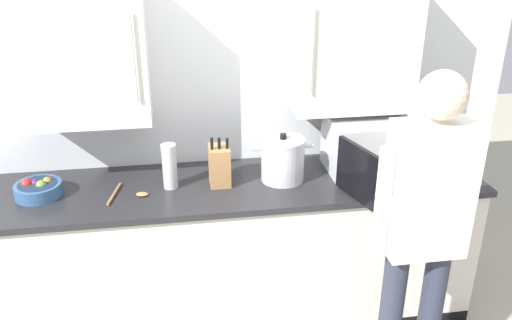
{
  "coord_description": "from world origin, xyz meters",
  "views": [
    {
      "loc": [
        -0.26,
        -1.72,
        2.21
      ],
      "look_at": [
        0.15,
        0.87,
        1.05
      ],
      "focal_mm": 37.57,
      "sensor_mm": 36.0,
      "label": 1
    }
  ],
  "objects_px": {
    "microwave_oven": "(371,146)",
    "stock_pot": "(283,159)",
    "thermos_flask": "(170,166)",
    "person_figure": "(423,221)",
    "fruit_bowl": "(38,189)",
    "knife_block": "(219,165)",
    "wooden_spoon": "(128,194)"
  },
  "relations": [
    {
      "from": "thermos_flask",
      "to": "person_figure",
      "type": "bearing_deg",
      "value": -33.86
    },
    {
      "from": "microwave_oven",
      "to": "knife_block",
      "type": "height_order",
      "value": "microwave_oven"
    },
    {
      "from": "knife_block",
      "to": "person_figure",
      "type": "bearing_deg",
      "value": -41.83
    },
    {
      "from": "thermos_flask",
      "to": "wooden_spoon",
      "type": "height_order",
      "value": "thermos_flask"
    },
    {
      "from": "wooden_spoon",
      "to": "person_figure",
      "type": "relative_size",
      "value": 0.14
    },
    {
      "from": "thermos_flask",
      "to": "stock_pot",
      "type": "xyz_separation_m",
      "value": [
        0.62,
        0.0,
        -0.0
      ]
    },
    {
      "from": "knife_block",
      "to": "person_figure",
      "type": "distance_m",
      "value": 1.11
    },
    {
      "from": "thermos_flask",
      "to": "fruit_bowl",
      "type": "distance_m",
      "value": 0.69
    },
    {
      "from": "thermos_flask",
      "to": "fruit_bowl",
      "type": "height_order",
      "value": "thermos_flask"
    },
    {
      "from": "stock_pot",
      "to": "fruit_bowl",
      "type": "height_order",
      "value": "stock_pot"
    },
    {
      "from": "microwave_oven",
      "to": "fruit_bowl",
      "type": "relative_size",
      "value": 3.08
    },
    {
      "from": "thermos_flask",
      "to": "knife_block",
      "type": "bearing_deg",
      "value": 1.29
    },
    {
      "from": "microwave_oven",
      "to": "thermos_flask",
      "type": "bearing_deg",
      "value": -178.24
    },
    {
      "from": "thermos_flask",
      "to": "person_figure",
      "type": "relative_size",
      "value": 0.15
    },
    {
      "from": "knife_block",
      "to": "stock_pot",
      "type": "height_order",
      "value": "knife_block"
    },
    {
      "from": "thermos_flask",
      "to": "fruit_bowl",
      "type": "relative_size",
      "value": 1.03
    },
    {
      "from": "knife_block",
      "to": "thermos_flask",
      "type": "xyz_separation_m",
      "value": [
        -0.27,
        -0.01,
        0.02
      ]
    },
    {
      "from": "fruit_bowl",
      "to": "stock_pot",
      "type": "bearing_deg",
      "value": -0.2
    },
    {
      "from": "microwave_oven",
      "to": "person_figure",
      "type": "xyz_separation_m",
      "value": [
        -0.04,
        -0.77,
        -0.04
      ]
    },
    {
      "from": "microwave_oven",
      "to": "stock_pot",
      "type": "height_order",
      "value": "microwave_oven"
    },
    {
      "from": "wooden_spoon",
      "to": "microwave_oven",
      "type": "bearing_deg",
      "value": 4.18
    },
    {
      "from": "thermos_flask",
      "to": "wooden_spoon",
      "type": "distance_m",
      "value": 0.26
    },
    {
      "from": "fruit_bowl",
      "to": "wooden_spoon",
      "type": "bearing_deg",
      "value": -8.75
    },
    {
      "from": "stock_pot",
      "to": "thermos_flask",
      "type": "bearing_deg",
      "value": -179.81
    },
    {
      "from": "microwave_oven",
      "to": "thermos_flask",
      "type": "xyz_separation_m",
      "value": [
        -1.13,
        -0.03,
        -0.03
      ]
    },
    {
      "from": "knife_block",
      "to": "wooden_spoon",
      "type": "xyz_separation_m",
      "value": [
        -0.49,
        -0.07,
        -0.1
      ]
    },
    {
      "from": "fruit_bowl",
      "to": "thermos_flask",
      "type": "bearing_deg",
      "value": -0.56
    },
    {
      "from": "microwave_oven",
      "to": "person_figure",
      "type": "height_order",
      "value": "person_figure"
    },
    {
      "from": "person_figure",
      "to": "microwave_oven",
      "type": "bearing_deg",
      "value": 87.11
    },
    {
      "from": "microwave_oven",
      "to": "stock_pot",
      "type": "xyz_separation_m",
      "value": [
        -0.52,
        -0.03,
        -0.03
      ]
    },
    {
      "from": "stock_pot",
      "to": "person_figure",
      "type": "distance_m",
      "value": 0.88
    },
    {
      "from": "wooden_spoon",
      "to": "person_figure",
      "type": "bearing_deg",
      "value": -26.92
    }
  ]
}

